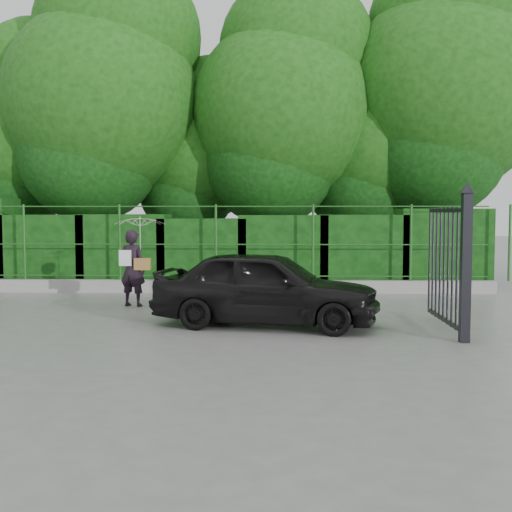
{
  "coord_description": "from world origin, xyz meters",
  "views": [
    {
      "loc": [
        1.79,
        -10.66,
        1.94
      ],
      "look_at": [
        1.45,
        1.3,
        1.1
      ],
      "focal_mm": 45.0,
      "sensor_mm": 36.0,
      "label": 1
    }
  ],
  "objects": [
    {
      "name": "trees",
      "position": [
        1.14,
        7.74,
        4.62
      ],
      "size": [
        17.1,
        6.15,
        8.08
      ],
      "color": "black",
      "rests_on": "ground"
    },
    {
      "name": "fence",
      "position": [
        0.22,
        4.5,
        1.2
      ],
      "size": [
        14.13,
        0.06,
        1.8
      ],
      "color": "#21581D",
      "rests_on": "kerb"
    },
    {
      "name": "kerb",
      "position": [
        0.0,
        4.5,
        0.15
      ],
      "size": [
        14.0,
        0.25,
        0.3
      ],
      "primitive_type": "cube",
      "color": "#9E9E99",
      "rests_on": "ground"
    },
    {
      "name": "ground",
      "position": [
        0.0,
        0.0,
        0.0
      ],
      "size": [
        80.0,
        80.0,
        0.0
      ],
      "primitive_type": "plane",
      "color": "gray"
    },
    {
      "name": "hedge",
      "position": [
        -0.12,
        5.5,
        0.96
      ],
      "size": [
        14.2,
        1.2,
        2.26
      ],
      "color": "black",
      "rests_on": "ground"
    },
    {
      "name": "car",
      "position": [
        1.65,
        0.12,
        0.65
      ],
      "size": [
        4.04,
        2.28,
        1.3
      ],
      "primitive_type": "imported",
      "rotation": [
        0.0,
        0.0,
        1.36
      ],
      "color": "black",
      "rests_on": "ground"
    },
    {
      "name": "gate",
      "position": [
        4.6,
        -0.72,
        1.19
      ],
      "size": [
        0.22,
        2.33,
        2.36
      ],
      "color": "black",
      "rests_on": "ground"
    },
    {
      "name": "woman",
      "position": [
        -0.99,
        2.3,
        1.23
      ],
      "size": [
        0.99,
        1.01,
        1.85
      ],
      "color": "black",
      "rests_on": "ground"
    }
  ]
}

